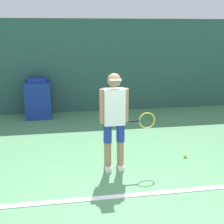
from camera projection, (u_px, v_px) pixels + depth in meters
ground_plane at (136, 200)px, 4.41m from camera, size 24.00×24.00×0.00m
back_wall at (93, 66)px, 8.90m from camera, size 24.00×0.10×2.62m
court_baseline at (134, 195)px, 4.53m from camera, size 21.60×0.10×0.01m
tennis_player at (115, 118)px, 5.14m from camera, size 0.95×0.28×1.66m
tennis_ball at (185, 156)px, 5.85m from camera, size 0.07×0.07×0.07m
covered_chair at (38, 99)px, 8.42m from camera, size 0.67×0.69×1.08m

